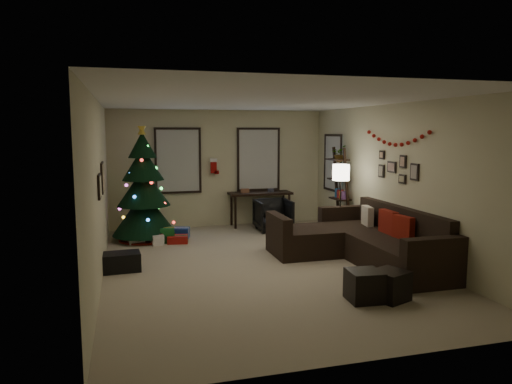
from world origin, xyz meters
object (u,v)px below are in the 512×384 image
(christmas_tree, at_px, (144,192))
(desk, at_px, (260,196))
(bookshelf, at_px, (341,193))
(sofa, at_px, (363,243))
(desk_chair, at_px, (273,215))

(christmas_tree, bearing_deg, desk, 16.72)
(christmas_tree, relative_size, bookshelf, 1.28)
(sofa, height_order, desk, sofa)
(bookshelf, bearing_deg, desk, 133.50)
(sofa, relative_size, bookshelf, 1.64)
(desk, height_order, bookshelf, bookshelf)
(sofa, relative_size, desk_chair, 4.33)
(sofa, bearing_deg, desk_chair, 105.45)
(bookshelf, bearing_deg, sofa, -104.39)
(bookshelf, bearing_deg, desk_chair, 147.60)
(sofa, height_order, bookshelf, bookshelf)
(christmas_tree, bearing_deg, sofa, -35.92)
(christmas_tree, relative_size, sofa, 0.78)
(desk, bearing_deg, bookshelf, -46.50)
(christmas_tree, xyz_separation_m, desk, (2.69, 0.81, -0.29))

